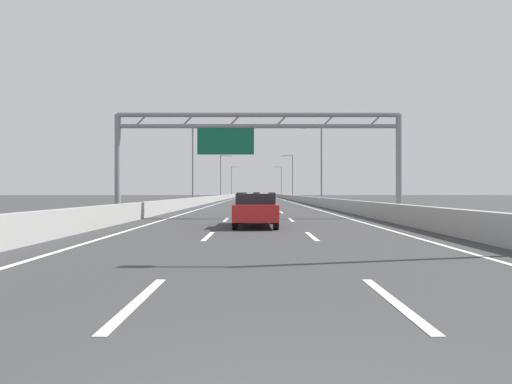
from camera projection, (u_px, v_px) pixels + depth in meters
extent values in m
plane|color=#38383A|center=(257.00, 199.00, 102.61)|extent=(260.00, 260.00, 0.00)
cube|color=white|center=(138.00, 301.00, 6.11)|extent=(0.16, 3.00, 0.01)
cube|color=white|center=(209.00, 236.00, 15.11)|extent=(0.16, 3.00, 0.01)
cube|color=white|center=(227.00, 220.00, 24.11)|extent=(0.16, 3.00, 0.01)
cube|color=white|center=(235.00, 212.00, 33.11)|extent=(0.16, 3.00, 0.01)
cube|color=white|center=(240.00, 208.00, 42.11)|extent=(0.16, 3.00, 0.01)
cube|color=white|center=(243.00, 205.00, 51.11)|extent=(0.16, 3.00, 0.01)
cube|color=white|center=(245.00, 203.00, 60.11)|extent=(0.16, 3.00, 0.01)
cube|color=white|center=(246.00, 202.00, 69.11)|extent=(0.16, 3.00, 0.01)
cube|color=white|center=(247.00, 201.00, 78.11)|extent=(0.16, 3.00, 0.01)
cube|color=white|center=(248.00, 200.00, 87.11)|extent=(0.16, 3.00, 0.01)
cube|color=white|center=(249.00, 199.00, 96.11)|extent=(0.16, 3.00, 0.01)
cube|color=white|center=(250.00, 198.00, 105.11)|extent=(0.16, 3.00, 0.01)
cube|color=white|center=(250.00, 198.00, 114.11)|extent=(0.16, 3.00, 0.01)
cube|color=white|center=(251.00, 198.00, 123.11)|extent=(0.16, 3.00, 0.01)
cube|color=white|center=(251.00, 197.00, 132.11)|extent=(0.16, 3.00, 0.01)
cube|color=white|center=(252.00, 197.00, 141.11)|extent=(0.16, 3.00, 0.01)
cube|color=white|center=(252.00, 197.00, 150.11)|extent=(0.16, 3.00, 0.01)
cube|color=white|center=(252.00, 196.00, 159.11)|extent=(0.16, 3.00, 0.01)
cube|color=white|center=(395.00, 301.00, 6.11)|extent=(0.16, 3.00, 0.01)
cube|color=white|center=(312.00, 236.00, 15.11)|extent=(0.16, 3.00, 0.01)
cube|color=white|center=(292.00, 220.00, 24.11)|extent=(0.16, 3.00, 0.01)
cube|color=white|center=(282.00, 212.00, 33.11)|extent=(0.16, 3.00, 0.01)
cube|color=white|center=(277.00, 208.00, 42.11)|extent=(0.16, 3.00, 0.01)
cube|color=white|center=(273.00, 205.00, 51.11)|extent=(0.16, 3.00, 0.01)
cube|color=white|center=(271.00, 203.00, 60.11)|extent=(0.16, 3.00, 0.01)
cube|color=white|center=(269.00, 202.00, 69.11)|extent=(0.16, 3.00, 0.01)
cube|color=white|center=(268.00, 201.00, 78.11)|extent=(0.16, 3.00, 0.01)
cube|color=white|center=(266.00, 200.00, 87.11)|extent=(0.16, 3.00, 0.01)
cube|color=white|center=(266.00, 199.00, 96.11)|extent=(0.16, 3.00, 0.01)
cube|color=white|center=(265.00, 198.00, 105.11)|extent=(0.16, 3.00, 0.01)
cube|color=white|center=(264.00, 198.00, 114.11)|extent=(0.16, 3.00, 0.01)
cube|color=white|center=(264.00, 198.00, 123.11)|extent=(0.16, 3.00, 0.01)
cube|color=white|center=(263.00, 197.00, 132.11)|extent=(0.16, 3.00, 0.01)
cube|color=white|center=(263.00, 197.00, 141.11)|extent=(0.16, 3.00, 0.01)
cube|color=white|center=(262.00, 197.00, 150.11)|extent=(0.16, 3.00, 0.01)
cube|color=white|center=(262.00, 196.00, 159.11)|extent=(0.16, 3.00, 0.01)
cube|color=white|center=(232.00, 199.00, 90.62)|extent=(0.16, 176.00, 0.01)
cube|color=white|center=(283.00, 199.00, 90.60)|extent=(0.16, 176.00, 0.01)
cube|color=#9E9E99|center=(231.00, 196.00, 112.62)|extent=(0.45, 220.00, 0.95)
cube|color=#9E9E99|center=(284.00, 196.00, 112.60)|extent=(0.45, 220.00, 0.95)
cylinder|color=gray|center=(118.00, 166.00, 26.12)|extent=(0.36, 0.36, 6.20)
cylinder|color=gray|center=(400.00, 166.00, 26.09)|extent=(0.36, 0.36, 6.20)
cylinder|color=gray|center=(259.00, 115.00, 26.11)|extent=(16.88, 0.32, 0.32)
cylinder|color=gray|center=(259.00, 126.00, 26.11)|extent=(16.88, 0.26, 0.26)
cylinder|color=gray|center=(142.00, 120.00, 26.12)|extent=(0.74, 0.10, 0.74)
cylinder|color=gray|center=(189.00, 120.00, 26.12)|extent=(0.74, 0.10, 0.74)
cylinder|color=gray|center=(236.00, 120.00, 26.11)|extent=(0.74, 0.10, 0.74)
cylinder|color=gray|center=(282.00, 120.00, 26.11)|extent=(0.74, 0.10, 0.74)
cylinder|color=gray|center=(329.00, 120.00, 26.10)|extent=(0.74, 0.10, 0.74)
cylinder|color=gray|center=(376.00, 120.00, 26.10)|extent=(0.74, 0.10, 0.74)
cube|color=#0F5B3D|center=(226.00, 141.00, 26.11)|extent=(3.40, 0.12, 1.60)
cylinder|color=slate|center=(194.00, 165.00, 52.02)|extent=(0.20, 0.20, 9.50)
cylinder|color=slate|center=(203.00, 127.00, 52.02)|extent=(2.20, 0.12, 0.12)
cube|color=#F2EAC6|center=(212.00, 128.00, 52.02)|extent=(0.56, 0.28, 0.20)
cylinder|color=slate|center=(322.00, 165.00, 52.00)|extent=(0.20, 0.20, 9.50)
cylinder|color=slate|center=(313.00, 127.00, 52.00)|extent=(2.20, 0.12, 0.12)
cube|color=#F2EAC6|center=(304.00, 128.00, 52.00)|extent=(0.56, 0.28, 0.20)
cylinder|color=slate|center=(221.00, 177.00, 93.14)|extent=(0.20, 0.20, 9.50)
cylinder|color=slate|center=(227.00, 156.00, 93.14)|extent=(2.20, 0.12, 0.12)
cube|color=#F2EAC6|center=(232.00, 156.00, 93.14)|extent=(0.56, 0.28, 0.20)
cylinder|color=slate|center=(293.00, 177.00, 93.12)|extent=(0.20, 0.20, 9.50)
cylinder|color=slate|center=(288.00, 156.00, 93.12)|extent=(2.20, 0.12, 0.12)
cube|color=#F2EAC6|center=(283.00, 156.00, 93.12)|extent=(0.56, 0.28, 0.20)
cylinder|color=slate|center=(232.00, 182.00, 134.26)|extent=(0.20, 0.20, 9.50)
cylinder|color=slate|center=(236.00, 167.00, 134.26)|extent=(2.20, 0.12, 0.12)
cube|color=#F2EAC6|center=(239.00, 167.00, 134.26)|extent=(0.56, 0.28, 0.20)
cylinder|color=slate|center=(282.00, 182.00, 134.24)|extent=(0.20, 0.20, 9.50)
cylinder|color=slate|center=(279.00, 167.00, 134.24)|extent=(2.20, 0.12, 0.12)
cube|color=#F2EAC6|center=(275.00, 167.00, 134.24)|extent=(0.56, 0.28, 0.20)
cube|color=#1E7A38|center=(241.00, 196.00, 99.61)|extent=(1.80, 4.29, 0.66)
cube|color=black|center=(241.00, 194.00, 99.12)|extent=(1.58, 1.85, 0.49)
cylinder|color=black|center=(238.00, 197.00, 101.21)|extent=(0.22, 0.64, 0.64)
cylinder|color=black|center=(245.00, 197.00, 101.21)|extent=(0.22, 0.64, 0.64)
cylinder|color=black|center=(237.00, 198.00, 98.02)|extent=(0.22, 0.64, 0.64)
cylinder|color=black|center=(244.00, 198.00, 98.01)|extent=(0.22, 0.64, 0.64)
cube|color=black|center=(257.00, 196.00, 106.05)|extent=(1.71, 4.18, 0.72)
cube|color=black|center=(257.00, 193.00, 106.05)|extent=(1.50, 1.96, 0.46)
cylinder|color=black|center=(254.00, 197.00, 107.59)|extent=(0.22, 0.64, 0.64)
cylinder|color=black|center=(260.00, 197.00, 107.59)|extent=(0.22, 0.64, 0.64)
cylinder|color=black|center=(254.00, 197.00, 104.50)|extent=(0.22, 0.64, 0.64)
cylinder|color=black|center=(260.00, 197.00, 104.50)|extent=(0.22, 0.64, 0.64)
cube|color=red|center=(256.00, 211.00, 19.52)|extent=(1.89, 4.60, 0.70)
cube|color=black|center=(256.00, 199.00, 18.93)|extent=(1.66, 1.85, 0.45)
cylinder|color=black|center=(239.00, 217.00, 21.28)|extent=(0.22, 0.64, 0.64)
cylinder|color=black|center=(273.00, 217.00, 21.27)|extent=(0.22, 0.64, 0.64)
cylinder|color=black|center=(236.00, 222.00, 17.77)|extent=(0.22, 0.64, 0.64)
cylinder|color=black|center=(277.00, 222.00, 17.77)|extent=(0.22, 0.64, 0.64)
cube|color=yellow|center=(272.00, 196.00, 100.95)|extent=(1.78, 4.51, 0.61)
cube|color=black|center=(272.00, 194.00, 100.58)|extent=(1.57, 1.83, 0.54)
cylinder|color=black|center=(269.00, 197.00, 102.66)|extent=(0.22, 0.64, 0.64)
cylinder|color=black|center=(275.00, 197.00, 102.66)|extent=(0.22, 0.64, 0.64)
cylinder|color=black|center=(269.00, 197.00, 99.25)|extent=(0.22, 0.64, 0.64)
cylinder|color=black|center=(276.00, 197.00, 99.24)|extent=(0.22, 0.64, 0.64)
cube|color=silver|center=(245.00, 195.00, 124.66)|extent=(1.81, 4.42, 0.68)
cube|color=black|center=(245.00, 193.00, 125.05)|extent=(1.59, 1.88, 0.46)
cylinder|color=black|center=(242.00, 196.00, 126.33)|extent=(0.22, 0.64, 0.64)
cylinder|color=black|center=(247.00, 196.00, 126.32)|extent=(0.22, 0.64, 0.64)
cylinder|color=black|center=(242.00, 196.00, 123.00)|extent=(0.22, 0.64, 0.64)
cylinder|color=black|center=(247.00, 196.00, 123.00)|extent=(0.22, 0.64, 0.64)
cube|color=#A8ADB2|center=(257.00, 195.00, 121.67)|extent=(1.73, 4.51, 0.61)
cube|color=black|center=(257.00, 193.00, 121.71)|extent=(1.53, 1.87, 0.48)
cylinder|color=black|center=(254.00, 196.00, 123.38)|extent=(0.22, 0.64, 0.64)
cylinder|color=black|center=(259.00, 196.00, 123.37)|extent=(0.22, 0.64, 0.64)
cylinder|color=black|center=(254.00, 197.00, 119.97)|extent=(0.22, 0.64, 0.64)
cylinder|color=black|center=(259.00, 197.00, 119.97)|extent=(0.22, 0.64, 0.64)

